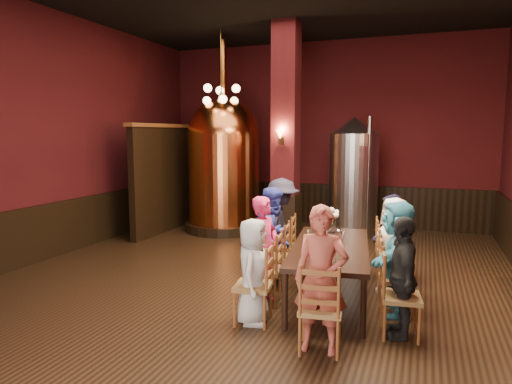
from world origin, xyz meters
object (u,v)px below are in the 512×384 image
(dining_table, at_px, (330,250))
(person_0, at_px, (253,271))
(person_2, at_px, (273,237))
(copper_kettle, at_px, (224,163))
(steel_vessel, at_px, (353,177))
(rose_vase, at_px, (332,216))
(person_1, at_px, (264,250))

(dining_table, bearing_deg, person_0, -130.36)
(person_0, height_order, person_2, person_2)
(dining_table, bearing_deg, copper_kettle, 124.01)
(dining_table, bearing_deg, person_2, 158.78)
(dining_table, relative_size, person_0, 1.97)
(dining_table, bearing_deg, steel_vessel, 86.79)
(dining_table, relative_size, steel_vessel, 0.96)
(person_0, relative_size, steel_vessel, 0.49)
(copper_kettle, bearing_deg, rose_vase, -42.33)
(rose_vase, bearing_deg, dining_table, -80.01)
(person_1, height_order, rose_vase, person_1)
(person_2, bearing_deg, steel_vessel, -6.00)
(dining_table, height_order, copper_kettle, copper_kettle)
(person_0, height_order, copper_kettle, copper_kettle)
(steel_vessel, bearing_deg, person_0, -94.21)
(person_1, bearing_deg, dining_table, -49.20)
(person_1, distance_m, rose_vase, 1.45)
(rose_vase, bearing_deg, person_0, -106.35)
(person_0, bearing_deg, copper_kettle, 20.78)
(copper_kettle, relative_size, rose_vase, 11.12)
(person_1, xyz_separation_m, person_2, (-0.09, 0.65, 0.02))
(copper_kettle, bearing_deg, steel_vessel, 10.55)
(person_2, height_order, steel_vessel, steel_vessel)
(person_0, bearing_deg, steel_vessel, -11.42)
(person_0, xyz_separation_m, person_2, (-0.18, 1.32, 0.11))
(person_2, xyz_separation_m, steel_vessel, (0.56, 3.95, 0.56))
(dining_table, distance_m, person_2, 0.91)
(person_0, xyz_separation_m, rose_vase, (0.56, 1.93, 0.37))
(rose_vase, bearing_deg, copper_kettle, 137.67)
(dining_table, height_order, steel_vessel, steel_vessel)
(person_0, distance_m, steel_vessel, 5.33)
(copper_kettle, xyz_separation_m, steel_vessel, (2.90, 0.54, -0.27))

